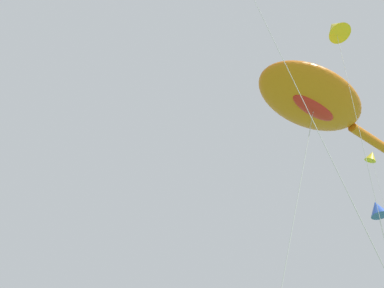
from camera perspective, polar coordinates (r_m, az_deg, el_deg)
big_show_kite at (r=20.15m, az=14.58°, el=4.94°), size 12.79×5.15×15.27m
small_kite_tiny_distant at (r=33.25m, az=20.69°, el=-1.54°), size 3.45×3.20×20.11m
small_kite_triangle_green at (r=22.41m, az=16.81°, el=13.00°), size 2.09×1.62×18.82m
small_kite_delta_white at (r=31.55m, az=21.30°, el=-7.26°), size 1.53×2.16×16.44m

